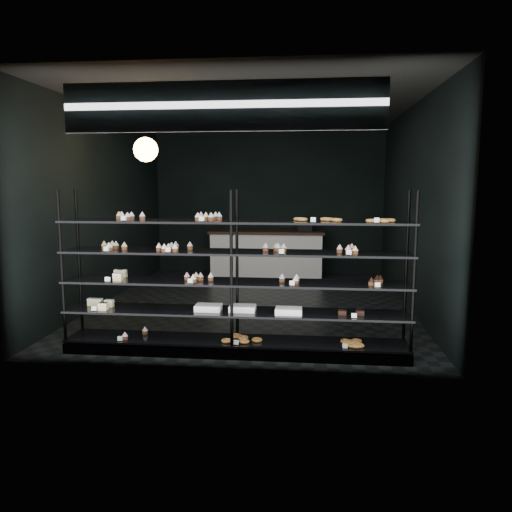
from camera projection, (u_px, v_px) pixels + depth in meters
The scene contains 5 objects.
room at pixel (254, 207), 8.06m from camera, with size 5.01×6.01×3.20m.
display_shelf at pixel (232, 301), 5.79m from camera, with size 4.00×0.50×1.91m.
signage at pixel (222, 106), 5.02m from camera, with size 3.30×0.05×0.50m.
pendant_lamp at pixel (146, 149), 6.98m from camera, with size 0.34×0.34×0.90m.
service_counter at pixel (267, 253), 10.68m from camera, with size 2.44×0.65×1.23m.
Camera 1 is at (0.89, -8.04, 1.98)m, focal length 35.00 mm.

